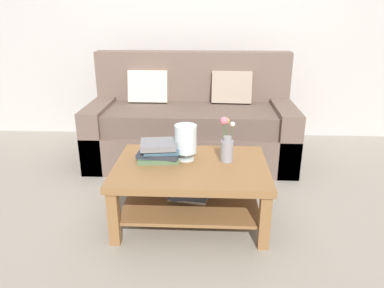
% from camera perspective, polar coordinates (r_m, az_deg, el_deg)
% --- Properties ---
extents(ground_plane, '(10.00, 10.00, 0.00)m').
position_cam_1_polar(ground_plane, '(3.14, -0.25, -7.68)').
color(ground_plane, gray).
extents(back_wall, '(6.40, 0.12, 2.70)m').
position_cam_1_polar(back_wall, '(4.42, 0.87, 18.70)').
color(back_wall, '#BCB7B2').
rests_on(back_wall, ground).
extents(couch, '(2.01, 0.90, 1.06)m').
position_cam_1_polar(couch, '(3.75, -0.08, 3.06)').
color(couch, brown).
rests_on(couch, ground).
extents(coffee_table, '(1.08, 0.78, 0.44)m').
position_cam_1_polar(coffee_table, '(2.66, -0.18, -5.65)').
color(coffee_table, olive).
rests_on(coffee_table, ground).
extents(book_stack_main, '(0.31, 0.25, 0.14)m').
position_cam_1_polar(book_stack_main, '(2.66, -5.14, -1.11)').
color(book_stack_main, '#51704C').
rests_on(book_stack_main, coffee_table).
extents(glass_hurricane_vase, '(0.16, 0.16, 0.26)m').
position_cam_1_polar(glass_hurricane_vase, '(2.64, -0.99, 0.65)').
color(glass_hurricane_vase, silver).
rests_on(glass_hurricane_vase, coffee_table).
extents(flower_pitcher, '(0.11, 0.10, 0.34)m').
position_cam_1_polar(flower_pitcher, '(2.63, 5.39, -0.12)').
color(flower_pitcher, gray).
rests_on(flower_pitcher, coffee_table).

